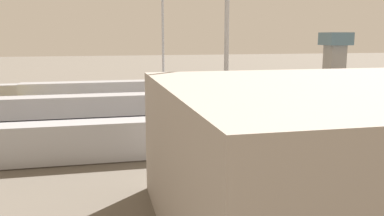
{
  "coord_description": "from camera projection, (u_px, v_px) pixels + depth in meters",
  "views": [
    {
      "loc": [
        18.52,
        57.84,
        12.19
      ],
      "look_at": [
        6.25,
        4.39,
        2.5
      ],
      "focal_mm": 38.47,
      "sensor_mm": 36.0,
      "label": 1
    }
  ],
  "objects": [
    {
      "name": "train_on_track_0",
      "position": [
        121.0,
        92.0,
        74.96
      ],
      "size": [
        47.2,
        3.06,
        3.8
      ],
      "color": "#A8AAB2",
      "rests_on": "ground_plane"
    },
    {
      "name": "ground_plane",
      "position": [
        226.0,
        118.0,
        61.72
      ],
      "size": [
        400.0,
        400.0,
        0.0
      ],
      "primitive_type": "plane",
      "color": "#60594F"
    },
    {
      "name": "track_bed_2",
      "position": [
        212.0,
        109.0,
        68.91
      ],
      "size": [
        140.0,
        2.8,
        0.12
      ],
      "primitive_type": "cube",
      "color": "#3D3833",
      "rests_on": "ground_plane"
    },
    {
      "name": "train_on_track_2",
      "position": [
        244.0,
        93.0,
        69.7
      ],
      "size": [
        71.4,
        3.06,
        5.0
      ],
      "color": "#A8AAB2",
      "rests_on": "ground_plane"
    },
    {
      "name": "track_bed_3",
      "position": [
        221.0,
        114.0,
        64.11
      ],
      "size": [
        140.0,
        2.8,
        0.12
      ],
      "primitive_type": "cube",
      "color": "#3D3833",
      "rests_on": "ground_plane"
    },
    {
      "name": "light_mast_0",
      "position": [
        163.0,
        17.0,
        76.93
      ],
      "size": [
        2.8,
        0.7,
        23.91
      ],
      "color": "#9EA0A5",
      "rests_on": "ground_plane"
    },
    {
      "name": "track_bed_0",
      "position": [
        198.0,
        100.0,
        78.5
      ],
      "size": [
        140.0,
        2.8,
        0.12
      ],
      "primitive_type": "cube",
      "color": "#4C443D",
      "rests_on": "ground_plane"
    },
    {
      "name": "control_tower",
      "position": [
        335.0,
        55.0,
        98.95
      ],
      "size": [
        6.0,
        6.0,
        12.92
      ],
      "color": "gray",
      "rests_on": "ground_plane"
    },
    {
      "name": "track_bed_6",
      "position": [
        257.0,
        137.0,
        49.71
      ],
      "size": [
        140.0,
        2.8,
        0.12
      ],
      "primitive_type": "cube",
      "color": "#3D3833",
      "rests_on": "ground_plane"
    },
    {
      "name": "track_bed_7",
      "position": [
        274.0,
        148.0,
        44.91
      ],
      "size": [
        140.0,
        2.8,
        0.12
      ],
      "primitive_type": "cube",
      "color": "#4C443D",
      "rests_on": "ground_plane"
    },
    {
      "name": "track_bed_4",
      "position": [
        231.0,
        121.0,
        59.31
      ],
      "size": [
        140.0,
        2.8,
        0.12
      ],
      "primitive_type": "cube",
      "color": "#4C443D",
      "rests_on": "ground_plane"
    },
    {
      "name": "track_bed_1",
      "position": [
        205.0,
        104.0,
        73.71
      ],
      "size": [
        140.0,
        2.8,
        0.12
      ],
      "primitive_type": "cube",
      "color": "#4C443D",
      "rests_on": "ground_plane"
    },
    {
      "name": "train_on_track_4",
      "position": [
        248.0,
        107.0,
        59.53
      ],
      "size": [
        95.6,
        3.0,
        3.8
      ],
      "color": "silver",
      "rests_on": "ground_plane"
    },
    {
      "name": "train_on_track_5",
      "position": [
        248.0,
        109.0,
        54.21
      ],
      "size": [
        119.8,
        3.06,
        5.0
      ],
      "color": "#A8AAB2",
      "rests_on": "ground_plane"
    },
    {
      "name": "train_on_track_7",
      "position": [
        320.0,
        128.0,
        45.76
      ],
      "size": [
        114.8,
        3.0,
        4.4
      ],
      "color": "#1E6B9E",
      "rests_on": "ground_plane"
    },
    {
      "name": "train_on_track_1",
      "position": [
        334.0,
        89.0,
        79.05
      ],
      "size": [
        71.4,
        3.06,
        3.8
      ],
      "color": "#A8AAB2",
      "rests_on": "ground_plane"
    },
    {
      "name": "track_bed_5",
      "position": [
        243.0,
        128.0,
        54.51
      ],
      "size": [
        140.0,
        2.8,
        0.12
      ],
      "primitive_type": "cube",
      "color": "#3D3833",
      "rests_on": "ground_plane"
    }
  ]
}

